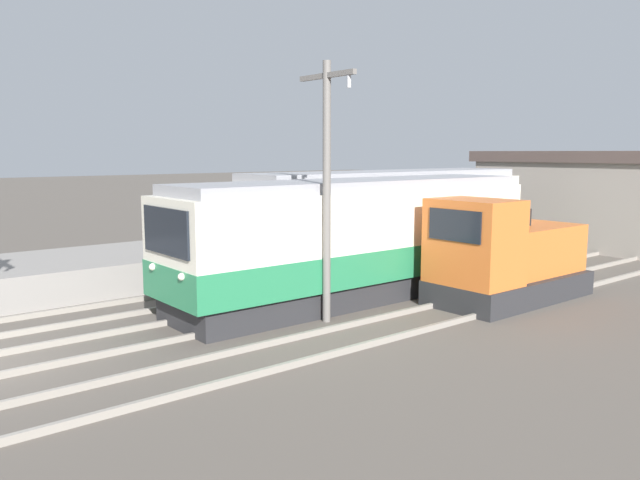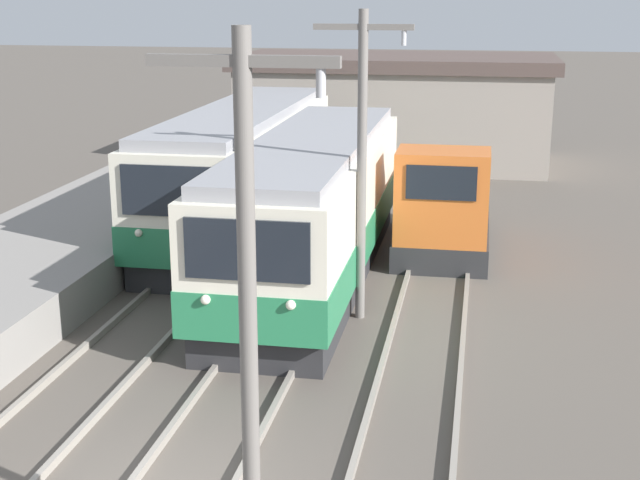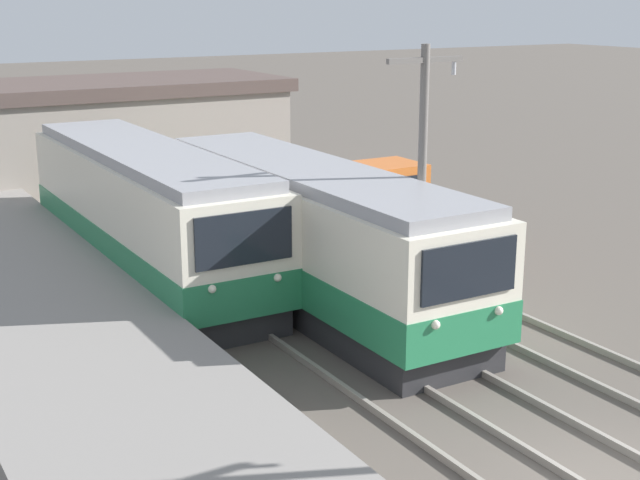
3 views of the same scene
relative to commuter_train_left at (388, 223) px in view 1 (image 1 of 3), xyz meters
The scene contains 6 objects.
track_right 15.40m from the commuter_train_left, 67.76° to the right, with size 1.54×60.00×0.14m.
commuter_train_left is the anchor object (origin of this frame).
commuter_train_center 4.92m from the commuter_train_left, 55.33° to the right, with size 2.84×12.17×3.47m.
shunting_locomotive 5.92m from the commuter_train_left, 10.92° to the right, with size 2.40×5.17×3.00m.
catenary_mast_mid 8.02m from the commuter_train_left, 56.45° to the right, with size 2.00×0.20×6.42m.
station_building 12.25m from the commuter_train_left, 74.92° to the left, with size 12.60×6.30×4.30m.
Camera 1 is at (13.51, -2.10, 4.25)m, focal length 35.00 mm.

